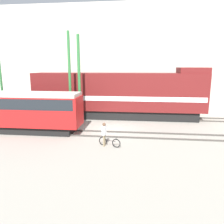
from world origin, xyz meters
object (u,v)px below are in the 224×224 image
object	(u,v)px
bicycle	(110,142)
utility_pole_right	(79,81)
freight_locomotive	(119,95)
person	(104,132)
streetcar	(16,109)
utility_pole_center	(70,79)
utility_pole_left	(1,81)

from	to	relation	value
bicycle	utility_pole_right	xyz separation A→B (m)	(-3.74, 5.95, 4.04)
freight_locomotive	person	size ratio (longest dim) A/B	10.60
freight_locomotive	person	xyz separation A→B (m)	(-0.29, -9.19, -1.56)
freight_locomotive	person	bearing A→B (deg)	-91.82
freight_locomotive	bicycle	size ratio (longest dim) A/B	11.32
freight_locomotive	utility_pole_right	world-z (taller)	utility_pole_right
streetcar	bicycle	xyz separation A→B (m)	(8.64, -2.73, -1.70)
bicycle	utility_pole_center	xyz separation A→B (m)	(-4.68, 5.95, 4.20)
utility_pole_center	bicycle	bearing A→B (deg)	-51.79
streetcar	bicycle	bearing A→B (deg)	-17.55
person	bicycle	bearing A→B (deg)	2.47
utility_pole_left	utility_pole_right	xyz separation A→B (m)	(8.19, 0.00, 0.12)
freight_locomotive	streetcar	size ratio (longest dim) A/B	1.64
freight_locomotive	streetcar	xyz separation A→B (m)	(-8.54, -6.44, -0.61)
streetcar	utility_pole_left	world-z (taller)	utility_pole_left
freight_locomotive	utility_pole_right	size ratio (longest dim) A/B	2.16
person	utility_pole_left	distance (m)	13.37
streetcar	utility_pole_center	size ratio (longest dim) A/B	1.27
utility_pole_left	utility_pole_center	world-z (taller)	utility_pole_center
utility_pole_left	utility_pole_center	distance (m)	7.25
person	utility_pole_center	xyz separation A→B (m)	(-4.29, 5.97, 3.44)
bicycle	person	xyz separation A→B (m)	(-0.39, -0.02, 0.76)
person	freight_locomotive	bearing A→B (deg)	88.18
bicycle	utility_pole_center	size ratio (longest dim) A/B	0.18
streetcar	utility_pole_left	size ratio (longest dim) A/B	1.35
freight_locomotive	utility_pole_right	bearing A→B (deg)	-138.52
freight_locomotive	streetcar	world-z (taller)	freight_locomotive
freight_locomotive	bicycle	world-z (taller)	freight_locomotive
utility_pole_left	freight_locomotive	bearing A→B (deg)	15.22
person	utility_pole_right	bearing A→B (deg)	119.30
bicycle	utility_pole_left	world-z (taller)	utility_pole_left
person	utility_pole_center	world-z (taller)	utility_pole_center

